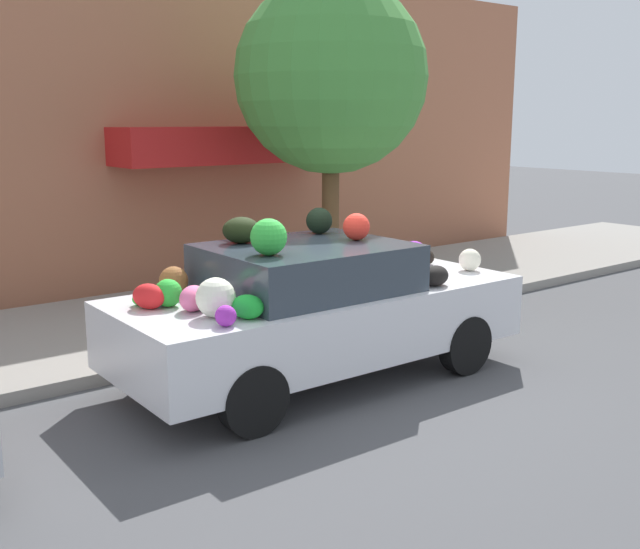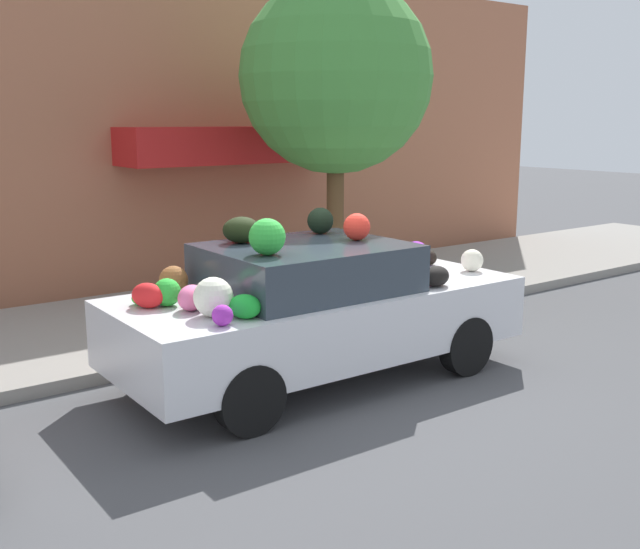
# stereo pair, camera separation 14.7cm
# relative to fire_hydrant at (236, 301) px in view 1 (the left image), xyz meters

# --- Properties ---
(ground_plane) EXTENTS (60.00, 60.00, 0.00)m
(ground_plane) POSITION_rel_fire_hydrant_xyz_m (-0.03, -1.62, -0.48)
(ground_plane) COLOR #4C4C4F
(sidewalk_curb) EXTENTS (24.00, 3.20, 0.13)m
(sidewalk_curb) POSITION_rel_fire_hydrant_xyz_m (-0.03, 1.08, -0.41)
(sidewalk_curb) COLOR gray
(sidewalk_curb) RESTS_ON ground
(building_facade) EXTENTS (18.00, 1.20, 4.89)m
(building_facade) POSITION_rel_fire_hydrant_xyz_m (0.08, 3.29, 1.95)
(building_facade) COLOR #B26B4C
(building_facade) RESTS_ON ground
(street_tree) EXTENTS (2.60, 2.60, 4.29)m
(street_tree) POSITION_rel_fire_hydrant_xyz_m (2.04, 0.79, 2.63)
(street_tree) COLOR brown
(street_tree) RESTS_ON sidewalk_curb
(fire_hydrant) EXTENTS (0.20, 0.20, 0.70)m
(fire_hydrant) POSITION_rel_fire_hydrant_xyz_m (0.00, 0.00, 0.00)
(fire_hydrant) COLOR #B2B2B7
(fire_hydrant) RESTS_ON sidewalk_curb
(art_car) EXTENTS (4.13, 1.77, 1.71)m
(art_car) POSITION_rel_fire_hydrant_xyz_m (-0.07, -1.63, 0.27)
(art_car) COLOR silver
(art_car) RESTS_ON ground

